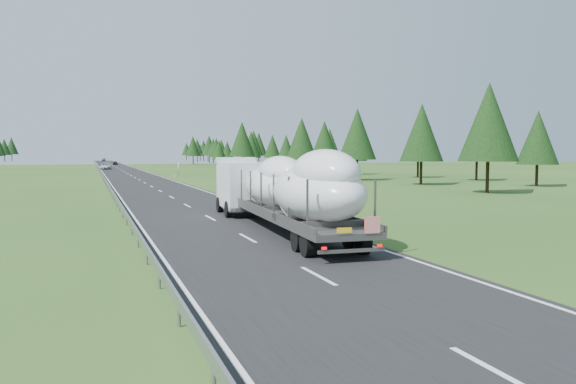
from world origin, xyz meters
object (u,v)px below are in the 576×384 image
object	(u,v)px
distant_van	(106,166)
distant_car_blue	(104,160)
highway_sign	(178,167)
boat_truck	(282,187)
distant_car_dark	(115,163)

from	to	relation	value
distant_van	distant_car_blue	world-z (taller)	distant_van
highway_sign	distant_car_blue	world-z (taller)	highway_sign
highway_sign	boat_truck	world-z (taller)	boat_truck
boat_truck	distant_van	world-z (taller)	boat_truck
distant_van	distant_car_dark	distance (m)	54.51
boat_truck	distant_car_blue	xyz separation A→B (m)	(-3.00, 264.38, -1.61)
highway_sign	distant_car_blue	bearing A→B (deg)	92.26
distant_car_dark	distant_car_blue	xyz separation A→B (m)	(-1.70, 88.66, 0.06)
highway_sign	distant_car_dark	world-z (taller)	highway_sign
boat_truck	distant_van	xyz separation A→B (m)	(-5.89, 121.40, -1.59)
boat_truck	distant_car_blue	size ratio (longest dim) A/B	4.66
distant_car_blue	distant_van	bearing A→B (deg)	-85.45
boat_truck	distant_car_dark	size ratio (longest dim) A/B	5.27
distant_car_dark	distant_van	bearing A→B (deg)	-95.45
boat_truck	distant_car_blue	bearing A→B (deg)	90.65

